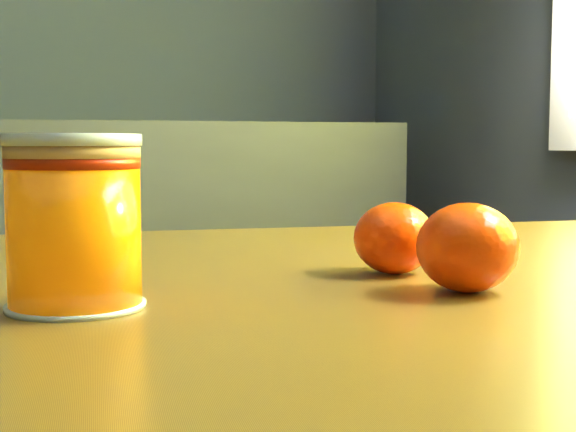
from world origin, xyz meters
name	(u,v)px	position (x,y,z in m)	size (l,w,h in m)	color
table	(377,422)	(1.01, -0.02, 0.66)	(1.05, 0.76, 0.76)	brown
juice_glass	(74,223)	(0.81, -0.05, 0.81)	(0.08, 0.08, 0.10)	orange
orange_front	(467,247)	(1.05, -0.07, 0.79)	(0.06, 0.06, 0.06)	#F73D04
orange_back	(394,238)	(1.03, 0.01, 0.78)	(0.06, 0.06, 0.05)	#F73D04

